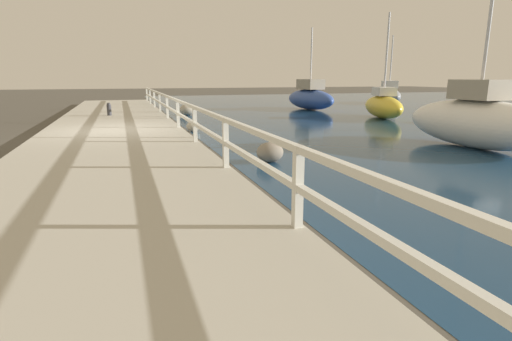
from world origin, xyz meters
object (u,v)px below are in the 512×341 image
sailboat_blue (310,98)px  sailboat_gray (389,95)px  sailboat_white (477,121)px  sailboat_yellow (383,105)px  mooring_bollard (109,109)px

sailboat_blue → sailboat_gray: 8.90m
sailboat_white → sailboat_gray: 19.85m
sailboat_yellow → sailboat_gray: sailboat_gray is taller
sailboat_yellow → sailboat_gray: size_ratio=0.99×
mooring_bollard → sailboat_yellow: sailboat_yellow is taller
sailboat_yellow → sailboat_white: size_ratio=0.66×
mooring_bollard → sailboat_gray: bearing=19.2°
sailboat_yellow → sailboat_white: sailboat_white is taller
sailboat_white → sailboat_yellow: bearing=68.8°
mooring_bollard → sailboat_blue: size_ratio=0.12×
mooring_bollard → sailboat_blue: (11.52, 3.47, 0.15)m
mooring_bollard → sailboat_blue: sailboat_blue is taller
sailboat_white → sailboat_gray: sailboat_white is taller
sailboat_yellow → sailboat_blue: size_ratio=1.01×
mooring_bollard → sailboat_white: size_ratio=0.08×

